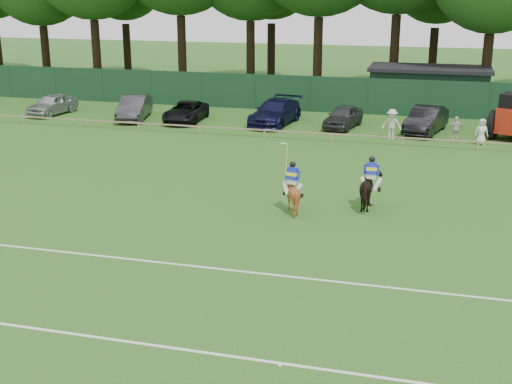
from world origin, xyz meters
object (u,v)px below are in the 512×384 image
(horse_dark, at_px, (371,189))
(spectator_left, at_px, (392,124))
(horse_chestnut, at_px, (292,194))
(sedan_silver, at_px, (52,104))
(sedan_navy, at_px, (275,112))
(spectator_right, at_px, (482,132))
(hatch_grey, at_px, (343,117))
(polo_ball, at_px, (280,366))
(utility_shed, at_px, (429,88))
(sedan_grey, at_px, (134,108))
(estate_black, at_px, (426,120))
(suv_black, at_px, (186,112))
(spectator_mid, at_px, (455,129))

(horse_dark, xyz_separation_m, spectator_left, (-0.14, 13.12, 0.08))
(horse_chestnut, xyz_separation_m, sedan_silver, (-20.34, 16.14, -0.02))
(sedan_navy, distance_m, spectator_left, 7.96)
(horse_chestnut, distance_m, spectator_right, 16.19)
(hatch_grey, height_order, polo_ball, hatch_grey)
(utility_shed, bearing_deg, horse_dark, -93.98)
(spectator_left, bearing_deg, utility_shed, 80.32)
(sedan_grey, distance_m, spectator_right, 22.06)
(hatch_grey, bearing_deg, sedan_silver, -167.16)
(horse_dark, xyz_separation_m, sedan_grey, (-17.13, 14.84, -0.02))
(estate_black, relative_size, utility_shed, 0.56)
(sedan_silver, relative_size, utility_shed, 0.50)
(spectator_left, distance_m, utility_shed, 10.64)
(sedan_navy, height_order, hatch_grey, sedan_navy)
(suv_black, distance_m, estate_black, 15.28)
(horse_chestnut, bearing_deg, spectator_mid, -96.38)
(horse_dark, height_order, sedan_silver, horse_dark)
(spectator_right, bearing_deg, spectator_left, 168.73)
(sedan_navy, relative_size, hatch_grey, 1.33)
(horse_dark, height_order, spectator_right, horse_dark)
(hatch_grey, bearing_deg, spectator_left, -28.06)
(utility_shed, bearing_deg, sedan_grey, -155.01)
(spectator_right, xyz_separation_m, utility_shed, (-3.20, 10.61, 0.80))
(horse_chestnut, relative_size, sedan_grey, 0.31)
(horse_chestnut, bearing_deg, spectator_right, -101.43)
(suv_black, xyz_separation_m, utility_shed, (15.17, 8.63, 0.89))
(polo_ball, bearing_deg, spectator_right, 77.52)
(horse_chestnut, bearing_deg, polo_ball, 118.08)
(sedan_navy, bearing_deg, polo_ball, -69.20)
(spectator_left, bearing_deg, polo_ball, -91.53)
(hatch_grey, bearing_deg, polo_ball, -74.23)
(spectator_left, height_order, spectator_mid, spectator_left)
(sedan_silver, height_order, sedan_grey, sedan_grey)
(sedan_navy, relative_size, spectator_mid, 3.63)
(estate_black, relative_size, polo_ball, 52.68)
(spectator_left, bearing_deg, suv_black, 172.15)
(horse_dark, distance_m, polo_ball, 12.63)
(utility_shed, bearing_deg, suv_black, -150.36)
(sedan_navy, distance_m, utility_shed, 12.28)
(sedan_silver, bearing_deg, spectator_right, 3.63)
(sedan_silver, xyz_separation_m, spectator_mid, (26.72, -1.64, 0.03))
(estate_black, xyz_separation_m, polo_ball, (-2.55, -28.06, -0.74))
(horse_dark, distance_m, spectator_left, 13.12)
(suv_black, distance_m, spectator_left, 13.52)
(suv_black, xyz_separation_m, spectator_right, (18.37, -1.98, 0.09))
(hatch_grey, height_order, spectator_left, spectator_left)
(suv_black, distance_m, spectator_right, 18.48)
(polo_ball, bearing_deg, sedan_grey, 120.76)
(horse_chestnut, bearing_deg, spectator_left, -83.76)
(polo_ball, bearing_deg, horse_dark, 86.31)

